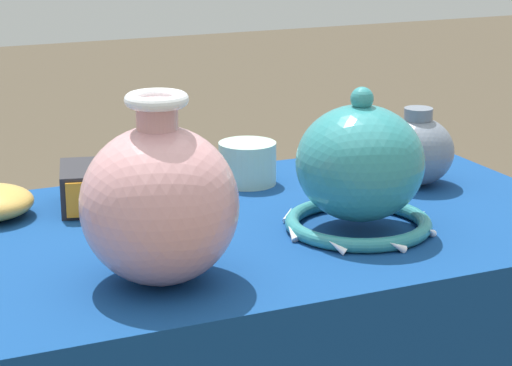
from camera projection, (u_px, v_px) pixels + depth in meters
name	position (u px, v px, depth m)	size (l,w,h in m)	color
display_table	(213.00, 286.00, 1.54)	(1.20, 0.64, 0.77)	#38383D
vase_tall_bulbous	(160.00, 203.00, 1.30)	(0.21, 0.21, 0.25)	#D19399
vase_dome_bell	(360.00, 172.00, 1.50)	(0.24, 0.24, 0.22)	teal
mosaic_tile_box	(104.00, 187.00, 1.62)	(0.17, 0.16, 0.07)	#232328
pot_squat_celadon	(247.00, 163.00, 1.75)	(0.10, 0.10, 0.07)	#A8CCB7
jar_round_slate	(417.00, 150.00, 1.74)	(0.13, 0.13, 0.14)	slate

